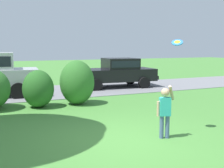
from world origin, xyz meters
name	(u,v)px	position (x,y,z in m)	size (l,w,h in m)	color
ground_plane	(126,140)	(0.00, 0.00, 0.00)	(80.00, 80.00, 0.00)	#478438
driveway_strip	(49,92)	(0.00, 8.00, 0.01)	(28.00, 4.40, 0.02)	slate
shrub_centre_left	(38,89)	(-1.12, 4.67, 0.67)	(1.12, 1.21, 1.35)	#286023
shrub_centre	(77,82)	(0.33, 4.64, 0.83)	(1.30, 1.34, 1.67)	#33702B
parked_sedan	(116,72)	(3.68, 8.21, 0.85)	(4.54, 2.38, 1.56)	black
child_thrower	(165,109)	(0.92, -0.23, 0.72)	(0.48, 0.24, 1.29)	#4C608C
frisbee	(177,42)	(1.48, 0.10, 2.28)	(0.31, 0.27, 0.22)	#337FDB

